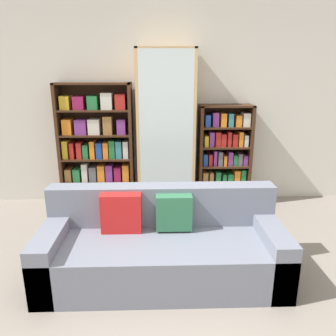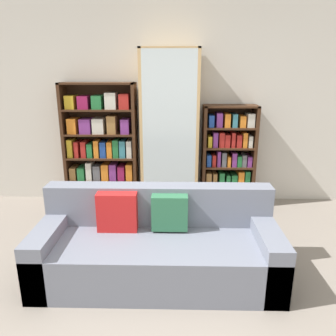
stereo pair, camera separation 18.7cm
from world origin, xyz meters
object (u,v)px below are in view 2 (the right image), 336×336
Objects in this scene: bookshelf_left at (102,149)px; wine_bottle at (224,210)px; display_cabinet at (170,131)px; couch at (157,247)px; bookshelf_right at (228,157)px.

bookshelf_left is 1.82m from wine_bottle.
display_cabinet reaches higher than wine_bottle.
display_cabinet reaches higher than bookshelf_left.
display_cabinet is at bearing 138.88° from wine_bottle.
bookshelf_left is (-0.84, 1.71, 0.50)m from couch.
couch is 1.27× the size of bookshelf_left.
display_cabinet reaches higher than couch.
couch is at bearing -92.66° from display_cabinet.
bookshelf_right is at bearing 79.24° from wine_bottle.
wine_bottle is at bearing 55.31° from couch.
couch is 5.58× the size of wine_bottle.
couch reaches higher than wine_bottle.
bookshelf_left reaches higher than bookshelf_right.
display_cabinet is 1.26m from wine_bottle.
bookshelf_left is 4.39× the size of wine_bottle.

